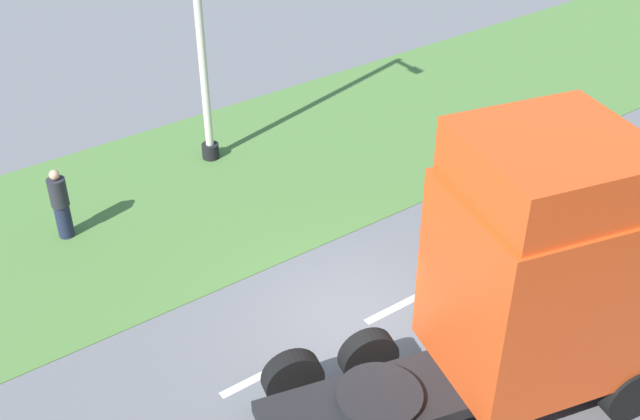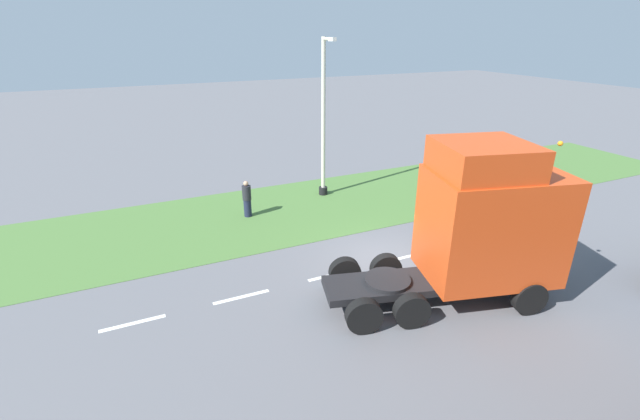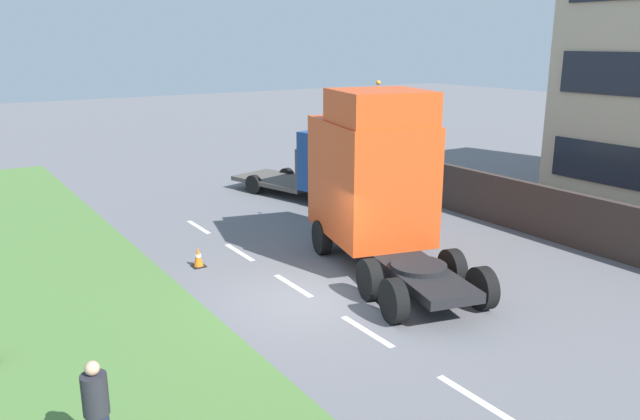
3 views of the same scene
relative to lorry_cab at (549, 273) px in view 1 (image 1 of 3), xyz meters
The scene contains 7 objects.
ground_plane 4.03m from the lorry_cab, 156.54° to the right, with size 120.00×120.00×0.00m, color slate.
grass_verge 9.33m from the lorry_cab, behind, with size 7.00×44.00×0.01m.
lane_markings 4.30m from the lorry_cab, 145.98° to the right, with size 0.16×17.80×0.00m.
lorry_cab is the anchor object (origin of this frame).
lamp_post 10.13m from the lorry_cab, behind, with size 1.34×0.43×7.53m.
pedestrian 10.35m from the lorry_cab, 151.74° to the right, with size 0.39×0.39×1.69m.
traffic_cone_lead 5.48m from the lorry_cab, 152.06° to the left, with size 0.36×0.36×0.58m.
Camera 1 is at (8.81, -7.47, 10.36)m, focal length 45.00 mm.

